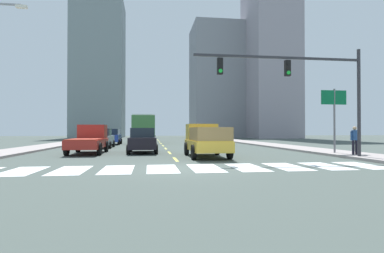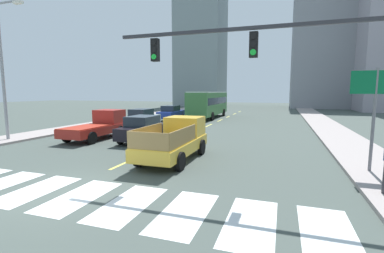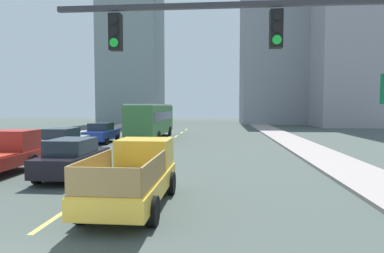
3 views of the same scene
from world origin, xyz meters
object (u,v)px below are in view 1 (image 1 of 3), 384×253
sedan_mid (143,140)px  pedestrian_waiting (355,138)px  traffic_signal_gantry (308,81)px  direction_sign_green (334,107)px  city_bus (144,127)px  sedan_near_right (112,137)px  pickup_stakebed (205,141)px  sedan_far (101,138)px  pickup_dark (90,140)px

sedan_mid → pedestrian_waiting: 13.34m
traffic_signal_gantry → direction_sign_green: traffic_signal_gantry is taller
city_bus → sedan_near_right: 5.36m
pickup_stakebed → sedan_mid: bearing=138.8°
pedestrian_waiting → direction_sign_green: bearing=-51.5°
sedan_near_right → city_bus: bearing=49.6°
sedan_far → sedan_near_right: bearing=91.7°
city_bus → sedan_far: 11.29m
sedan_near_right → direction_sign_green: (15.72, -16.88, 2.17)m
pickup_dark → pedestrian_waiting: pickup_dark is taller
city_bus → sedan_near_right: (-3.48, -3.93, -1.09)m
city_bus → pickup_stakebed: bearing=-79.1°
pedestrian_waiting → sedan_near_right: bearing=-17.5°
city_bus → sedan_far: bearing=-108.4°
sedan_near_right → pedestrian_waiting: (15.92, -18.58, 0.26)m
pickup_stakebed → pickup_dark: size_ratio=1.00×
sedan_near_right → sedan_mid: (3.66, -13.33, 0.00)m
pickup_stakebed → sedan_mid: 5.14m
pickup_stakebed → sedan_mid: pickup_stakebed is taller
sedan_far → pedestrian_waiting: (16.03, -11.86, 0.26)m
sedan_mid → pickup_dark: bearing=179.5°
city_bus → sedan_far: city_bus is taller
pickup_dark → sedan_mid: bearing=-0.7°
sedan_far → traffic_signal_gantry: size_ratio=0.48×
sedan_far → traffic_signal_gantry: traffic_signal_gantry is taller
sedan_far → sedan_mid: bearing=-57.8°
sedan_near_right → pedestrian_waiting: pedestrian_waiting is taller
sedan_near_right → pedestrian_waiting: size_ratio=2.68×
sedan_near_right → pickup_stakebed: bearing=-65.1°
pickup_dark → sedan_near_right: bearing=92.5°
pickup_dark → city_bus: (3.42, 17.08, 1.03)m
sedan_near_right → traffic_signal_gantry: traffic_signal_gantry is taller
sedan_mid → traffic_signal_gantry: size_ratio=0.48×
pickup_dark → city_bus: size_ratio=0.48×
sedan_near_right → traffic_signal_gantry: 23.48m
sedan_mid → pickup_stakebed: bearing=-40.6°
pickup_stakebed → sedan_near_right: 18.40m
pickup_dark → sedan_mid: pickup_dark is taller
sedan_far → pickup_stakebed: bearing=-50.8°
pickup_dark → sedan_mid: (3.60, -0.18, -0.06)m
sedan_mid → pedestrian_waiting: pedestrian_waiting is taller
traffic_signal_gantry → pickup_dark: bearing=152.6°
traffic_signal_gantry → pedestrian_waiting: traffic_signal_gantry is taller
city_bus → traffic_signal_gantry: traffic_signal_gantry is taller
sedan_far → direction_sign_green: (15.83, -10.15, 2.17)m
pickup_stakebed → sedan_near_right: size_ratio=1.18×
traffic_signal_gantry → pedestrian_waiting: bearing=16.4°
direction_sign_green → pickup_stakebed: bearing=179.7°
sedan_near_right → sedan_far: 6.73m
traffic_signal_gantry → sedan_mid: bearing=144.7°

